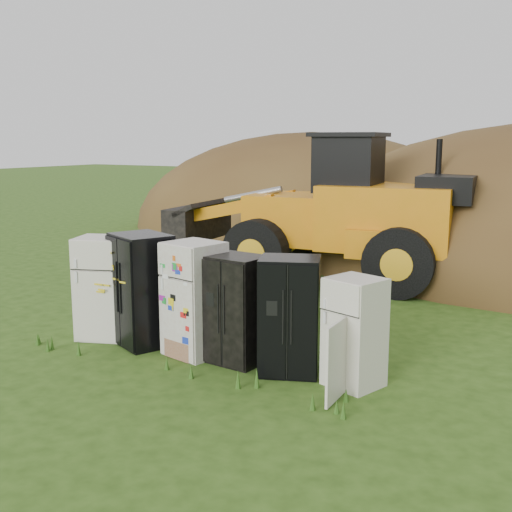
{
  "coord_description": "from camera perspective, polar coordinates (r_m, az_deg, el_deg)",
  "views": [
    {
      "loc": [
        5.44,
        -8.3,
        3.5
      ],
      "look_at": [
        -0.46,
        2.0,
        1.33
      ],
      "focal_mm": 45.0,
      "sensor_mm": 36.0,
      "label": 1
    }
  ],
  "objects": [
    {
      "name": "ground",
      "position": [
        10.52,
        -3.27,
        -9.1
      ],
      "size": [
        120.0,
        120.0,
        0.0
      ],
      "primitive_type": "plane",
      "color": "#294713",
      "rests_on": "ground"
    },
    {
      "name": "fridge_leftmost",
      "position": [
        11.71,
        -13.52,
        -2.74
      ],
      "size": [
        1.02,
        1.0,
        1.82
      ],
      "primitive_type": null,
      "rotation": [
        0.0,
        0.0,
        0.36
      ],
      "color": "silver",
      "rests_on": "ground"
    },
    {
      "name": "fridge_black_side",
      "position": [
        11.16,
        -10.09,
        -2.96
      ],
      "size": [
        1.24,
        1.13,
        1.92
      ],
      "primitive_type": null,
      "rotation": [
        0.0,
        0.0,
        -0.42
      ],
      "color": "black",
      "rests_on": "ground"
    },
    {
      "name": "dirt_mound_left",
      "position": [
        25.22,
        4.86,
        2.33
      ],
      "size": [
        14.77,
        11.08,
        7.55
      ],
      "primitive_type": "ellipsoid",
      "color": "#462E16",
      "rests_on": "ground"
    },
    {
      "name": "fridge_sticker",
      "position": [
        10.51,
        -5.47,
        -3.82
      ],
      "size": [
        0.98,
        0.93,
        1.87
      ],
      "primitive_type": null,
      "rotation": [
        0.0,
        0.0,
        -0.21
      ],
      "color": "silver",
      "rests_on": "ground"
    },
    {
      "name": "fridge_black_right",
      "position": [
        9.68,
        3.0,
        -5.33
      ],
      "size": [
        1.1,
        1.02,
        1.78
      ],
      "primitive_type": null,
      "rotation": [
        0.0,
        0.0,
        0.38
      ],
      "color": "black",
      "rests_on": "ground"
    },
    {
      "name": "wheel_loader",
      "position": [
        16.23,
        5.03,
        4.4
      ],
      "size": [
        7.86,
        3.88,
        3.66
      ],
      "primitive_type": null,
      "rotation": [
        0.0,
        0.0,
        0.11
      ],
      "color": "orange",
      "rests_on": "ground"
    },
    {
      "name": "fridge_open_door",
      "position": [
        9.3,
        8.76,
        -6.72
      ],
      "size": [
        0.89,
        0.85,
        1.58
      ],
      "primitive_type": null,
      "rotation": [
        0.0,
        0.0,
        -0.31
      ],
      "color": "silver",
      "rests_on": "ground"
    },
    {
      "name": "fridge_dark_mid",
      "position": [
        10.15,
        -1.73,
        -4.75
      ],
      "size": [
        0.95,
        0.8,
        1.72
      ],
      "primitive_type": null,
      "rotation": [
        0.0,
        0.0,
        -0.1
      ],
      "color": "black",
      "rests_on": "ground"
    }
  ]
}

